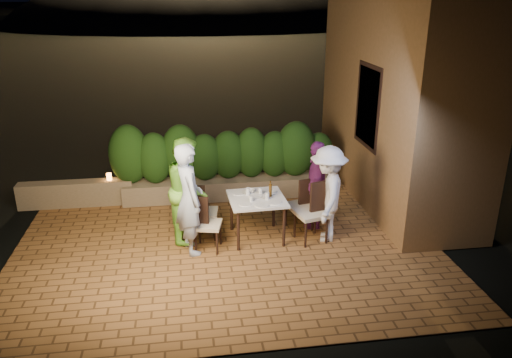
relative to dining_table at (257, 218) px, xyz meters
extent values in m
plane|color=black|center=(-0.54, -0.40, -0.40)|extent=(400.00, 400.00, 0.00)
cube|color=brown|center=(-0.54, 0.10, -0.45)|extent=(7.00, 6.00, 0.15)
cube|color=olive|center=(3.06, 1.60, 2.12)|extent=(1.60, 5.00, 5.00)
cube|color=black|center=(2.28, 1.10, 1.62)|extent=(0.08, 1.00, 1.40)
cube|color=black|center=(2.27, 1.10, 1.62)|extent=(0.06, 1.15, 1.55)
cube|color=#7A684D|center=(-0.34, 1.90, -0.17)|extent=(4.20, 0.55, 0.40)
cube|color=#7A684D|center=(-3.34, 1.90, -0.12)|extent=(2.20, 0.30, 0.50)
ellipsoid|color=black|center=(1.46, 59.60, -4.38)|extent=(52.00, 40.00, 22.00)
cylinder|color=white|center=(-0.23, -0.25, 0.38)|extent=(0.20, 0.20, 0.01)
cylinder|color=white|center=(-0.29, 0.22, 0.38)|extent=(0.20, 0.20, 0.01)
cylinder|color=white|center=(0.25, -0.24, 0.38)|extent=(0.24, 0.24, 0.01)
cylinder|color=white|center=(0.29, 0.23, 0.38)|extent=(0.20, 0.20, 0.01)
cylinder|color=white|center=(-0.02, 0.04, 0.38)|extent=(0.22, 0.22, 0.01)
cylinder|color=white|center=(0.03, -0.33, 0.38)|extent=(0.24, 0.24, 0.01)
cylinder|color=silver|center=(-0.11, -0.14, 0.42)|extent=(0.06, 0.06, 0.10)
cylinder|color=silver|center=(-0.13, 0.16, 0.44)|extent=(0.07, 0.07, 0.12)
cylinder|color=silver|center=(0.16, -0.09, 0.44)|extent=(0.07, 0.07, 0.12)
cylinder|color=silver|center=(0.08, 0.15, 0.43)|extent=(0.07, 0.07, 0.12)
imported|color=white|center=(-0.08, 0.27, 0.40)|extent=(0.20, 0.20, 0.04)
imported|color=#A5B7D4|center=(-1.13, -0.29, 0.54)|extent=(0.60, 0.76, 1.84)
imported|color=#87DE45|center=(-1.15, 0.20, 0.52)|extent=(0.77, 0.94, 1.79)
imported|color=white|center=(1.17, -0.20, 0.45)|extent=(0.91, 1.21, 1.66)
imported|color=#7A2875|center=(1.12, 0.32, 0.42)|extent=(0.64, 1.01, 1.60)
cylinder|color=orange|center=(-2.67, 1.90, 0.20)|extent=(0.10, 0.10, 0.14)
camera|label=1|loc=(-1.14, -7.65, 3.65)|focal=35.00mm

